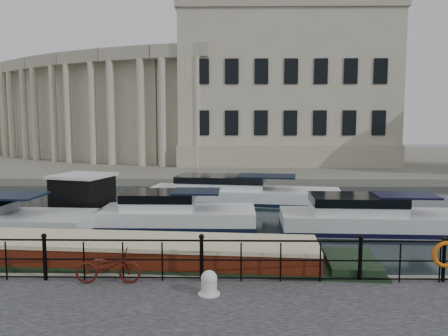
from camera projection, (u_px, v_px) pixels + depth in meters
The scene contains 10 objects.
ground_plane at pixel (207, 272), 13.39m from camera, with size 160.00×160.00×0.00m, color black.
far_bank at pixel (225, 159), 52.15m from camera, with size 120.00×42.00×0.55m, color #6B665B.
railing at pixel (202, 256), 11.03m from camera, with size 24.14×0.14×1.22m.
civic_building at pixel (215, 100), 47.20m from camera, with size 53.55×31.84×16.85m.
bicycle at pixel (108, 267), 10.89m from camera, with size 0.57×1.63×0.86m, color #42120B.
mooring_bollard at pixel (209, 283), 10.19m from camera, with size 0.52×0.52×0.58m.
life_ring_post at pixel (445, 255), 10.92m from camera, with size 0.69×0.19×1.13m.
narrowboat at pixel (85, 266), 12.84m from camera, with size 17.01×3.58×1.61m.
harbour_hut at pixel (83, 198), 20.86m from camera, with size 4.02×3.64×2.21m.
cabin_cruisers at pixel (193, 211), 20.73m from camera, with size 25.56×11.05×1.99m.
Camera 1 is at (0.74, -12.98, 4.56)m, focal length 35.00 mm.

